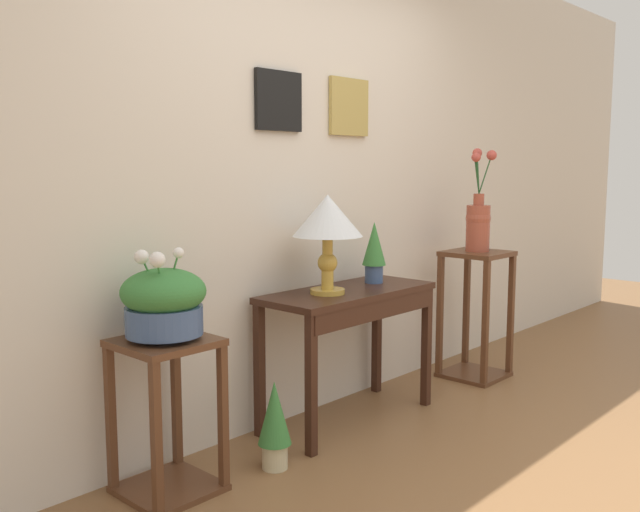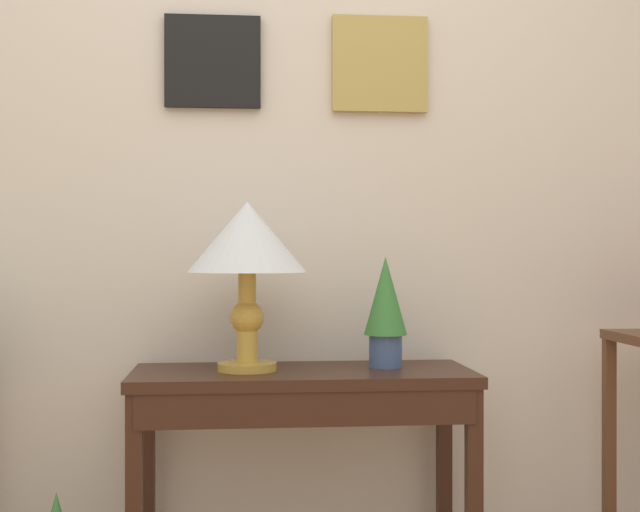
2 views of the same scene
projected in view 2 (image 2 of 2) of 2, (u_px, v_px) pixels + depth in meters
back_wall_with_art at (257, 162)px, 2.94m from camera, size 9.00×0.13×2.80m
console_table at (303, 407)px, 2.63m from camera, size 1.04×0.43×0.73m
table_lamp at (247, 246)px, 2.63m from camera, size 0.36×0.36×0.52m
potted_plant_on_console at (386, 307)px, 2.71m from camera, size 0.14×0.14×0.35m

